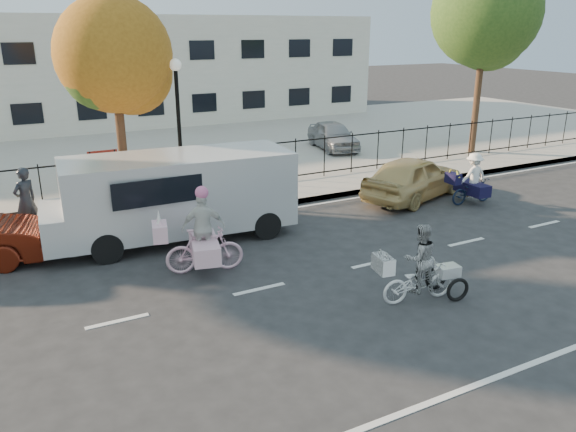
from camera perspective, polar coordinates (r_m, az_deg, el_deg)
ground at (r=12.19m, az=-2.94°, el=-7.44°), size 120.00×120.00×0.00m
road_markings at (r=12.19m, az=-2.94°, el=-7.42°), size 60.00×9.52×0.01m
curb at (r=16.56m, az=-10.35°, el=-0.29°), size 60.00×0.10×0.15m
sidewalk at (r=17.51m, az=-11.41°, el=0.70°), size 60.00×2.20×0.15m
parking_lot at (r=25.92m, az=-17.18°, el=6.03°), size 60.00×15.60×0.15m
iron_fence at (r=18.31m, az=-12.58°, el=4.09°), size 58.00×0.06×1.50m
building at (r=35.34m, az=-20.94°, el=13.61°), size 34.00×10.00×6.00m
lamppost at (r=17.66m, az=-11.14°, el=10.98°), size 0.36×0.36×4.33m
street_sign at (r=17.43m, az=-18.20°, el=4.63°), size 0.85×0.06×1.80m
zebra_trike at (r=11.77m, az=13.18°, el=-5.51°), size 1.95×0.90×1.66m
unicorn_bike at (r=12.87m, az=-8.68°, el=-2.53°), size 2.08×1.48×2.05m
bull_bike at (r=18.75m, az=18.19°, el=3.15°), size 1.76×1.20×1.63m
white_van at (r=14.90m, az=-11.34°, el=2.24°), size 6.48×2.56×2.25m
gold_sedan at (r=18.77m, az=12.64°, el=3.85°), size 4.52×3.00×1.43m
pedestrian at (r=16.28m, az=-25.11°, el=1.45°), size 0.78×0.71×1.78m
lot_car_d at (r=25.48m, az=4.60°, el=8.18°), size 2.11×3.83×1.23m
tree_mid at (r=18.09m, az=-16.84°, el=14.91°), size 3.49×3.45×6.32m
tree_east at (r=25.82m, az=19.55°, el=18.42°), size 4.45×4.45×8.16m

